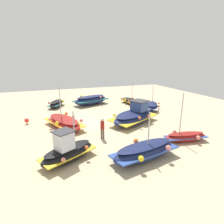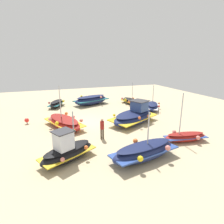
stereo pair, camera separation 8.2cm
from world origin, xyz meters
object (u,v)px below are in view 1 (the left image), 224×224
object	(u,v)px
fishing_boat_2	(64,122)
fishing_boat_8	(152,106)
fishing_boat_0	(186,136)
fishing_boat_3	(145,151)
fishing_boat_4	(91,100)
fishing_boat_1	(134,116)
person_walking	(102,127)
fishing_boat_5	(56,104)
mooring_buoy_0	(27,120)
fishing_boat_6	(130,101)
fishing_boat_7	(68,151)

from	to	relation	value
fishing_boat_2	fishing_boat_8	xyz separation A→B (m)	(2.47, -11.17, -0.03)
fishing_boat_8	fishing_boat_0	bearing A→B (deg)	18.32
fishing_boat_0	fishing_boat_3	size ratio (longest dim) A/B	0.79
fishing_boat_0	fishing_boat_4	bearing A→B (deg)	114.11
fishing_boat_1	person_walking	size ratio (longest dim) A/B	3.43
fishing_boat_0	fishing_boat_2	size ratio (longest dim) A/B	0.74
fishing_boat_3	fishing_boat_5	distance (m)	16.60
person_walking	mooring_buoy_0	bearing A→B (deg)	-124.99
fishing_boat_0	mooring_buoy_0	xyz separation A→B (m)	(8.70, 11.96, -0.00)
fishing_boat_3	fishing_boat_6	bearing A→B (deg)	-123.09
person_walking	mooring_buoy_0	size ratio (longest dim) A/B	2.92
fishing_boat_7	mooring_buoy_0	distance (m)	8.96
fishing_boat_8	mooring_buoy_0	size ratio (longest dim) A/B	6.26
fishing_boat_3	fishing_boat_6	xyz separation A→B (m)	(14.29, -5.86, -0.17)
fishing_boat_1	fishing_boat_2	size ratio (longest dim) A/B	1.13
fishing_boat_1	fishing_boat_8	distance (m)	5.65
fishing_boat_2	fishing_boat_3	xyz separation A→B (m)	(-7.77, -4.15, 0.07)
fishing_boat_6	fishing_boat_7	distance (m)	16.51
fishing_boat_3	mooring_buoy_0	size ratio (longest dim) A/B	8.25
fishing_boat_5	fishing_boat_6	world-z (taller)	fishing_boat_6
fishing_boat_6	person_walking	xyz separation A→B (m)	(-10.35, 7.44, 0.60)
fishing_boat_1	fishing_boat_2	xyz separation A→B (m)	(1.10, 6.80, -0.21)
fishing_boat_2	fishing_boat_7	distance (m)	6.25
person_walking	fishing_boat_5	bearing A→B (deg)	-157.11
fishing_boat_0	fishing_boat_6	size ratio (longest dim) A/B	1.10
fishing_boat_5	mooring_buoy_0	distance (m)	6.89
fishing_boat_3	fishing_boat_6	world-z (taller)	fishing_boat_6
fishing_boat_1	fishing_boat_7	bearing A→B (deg)	-171.71
fishing_boat_6	fishing_boat_7	xyz separation A→B (m)	(-12.75, 10.48, 0.27)
fishing_boat_6	fishing_boat_2	bearing A→B (deg)	116.55
fishing_boat_0	person_walking	distance (m)	6.59
fishing_boat_7	fishing_boat_8	world-z (taller)	fishing_boat_7
fishing_boat_6	person_walking	size ratio (longest dim) A/B	2.05
fishing_boat_5	mooring_buoy_0	bearing A→B (deg)	-5.01
fishing_boat_5	fishing_boat_8	bearing A→B (deg)	86.29
fishing_boat_3	fishing_boat_6	distance (m)	15.45
fishing_boat_2	fishing_boat_4	bearing A→B (deg)	127.84
fishing_boat_7	fishing_boat_4	bearing A→B (deg)	-137.32
fishing_boat_1	fishing_boat_5	distance (m)	11.64
fishing_boat_8	person_walking	size ratio (longest dim) A/B	2.15
fishing_boat_3	fishing_boat_4	size ratio (longest dim) A/B	0.91
fishing_boat_3	fishing_boat_8	size ratio (longest dim) A/B	1.32
fishing_boat_1	fishing_boat_4	distance (m)	9.29
fishing_boat_3	fishing_boat_6	size ratio (longest dim) A/B	1.38
fishing_boat_2	mooring_buoy_0	world-z (taller)	fishing_boat_2
fishing_boat_0	fishing_boat_8	xyz separation A→B (m)	(8.93, -2.58, 0.10)
fishing_boat_5	fishing_boat_8	distance (m)	12.65
fishing_boat_1	fishing_boat_7	distance (m)	8.90
fishing_boat_2	fishing_boat_4	world-z (taller)	fishing_boat_2
fishing_boat_1	fishing_boat_8	world-z (taller)	fishing_boat_8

